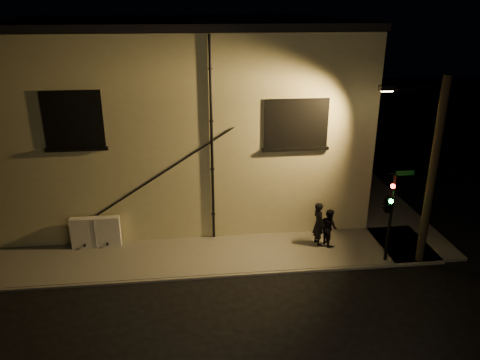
{
  "coord_description": "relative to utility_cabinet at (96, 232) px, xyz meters",
  "views": [
    {
      "loc": [
        -2.76,
        -14.89,
        9.58
      ],
      "look_at": [
        -0.81,
        1.8,
        3.13
      ],
      "focal_mm": 35.0,
      "sensor_mm": 36.0,
      "label": 1
    }
  ],
  "objects": [
    {
      "name": "traffic_signal",
      "position": [
        11.16,
        -2.51,
        1.84
      ],
      "size": [
        1.21,
        2.15,
        3.68
      ],
      "color": "black",
      "rests_on": "sidewalk"
    },
    {
      "name": "streetlamp_pole",
      "position": [
        12.58,
        -2.51,
        3.08
      ],
      "size": [
        2.03,
        1.39,
        7.26
      ],
      "color": "black",
      "rests_on": "ground"
    },
    {
      "name": "sidewalk",
      "position": [
        7.85,
        1.69,
        -0.71
      ],
      "size": [
        21.0,
        16.0,
        0.12
      ],
      "color": "slate",
      "rests_on": "ground"
    },
    {
      "name": "pedestrian_a",
      "position": [
        9.07,
        -0.85,
        0.28
      ],
      "size": [
        0.58,
        0.76,
        1.85
      ],
      "primitive_type": "imported",
      "rotation": [
        0.0,
        0.0,
        1.8
      ],
      "color": "black",
      "rests_on": "sidewalk"
    },
    {
      "name": "building",
      "position": [
        3.63,
        6.29,
        3.64
      ],
      "size": [
        16.2,
        12.23,
        8.8
      ],
      "color": "beige",
      "rests_on": "ground"
    },
    {
      "name": "utility_cabinet",
      "position": [
        0.0,
        0.0,
        0.0
      ],
      "size": [
        1.97,
        0.33,
        1.29
      ],
      "primitive_type": "cube",
      "color": "silver",
      "rests_on": "sidewalk"
    },
    {
      "name": "pedestrian_b",
      "position": [
        9.51,
        -0.91,
        0.14
      ],
      "size": [
        0.75,
        0.88,
        1.57
      ],
      "primitive_type": "imported",
      "rotation": [
        0.0,
        0.0,
        1.81
      ],
      "color": "black",
      "rests_on": "sidewalk"
    },
    {
      "name": "ground",
      "position": [
        6.63,
        -2.7,
        -0.77
      ],
      "size": [
        90.0,
        90.0,
        0.0
      ],
      "primitive_type": "plane",
      "color": "black"
    }
  ]
}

